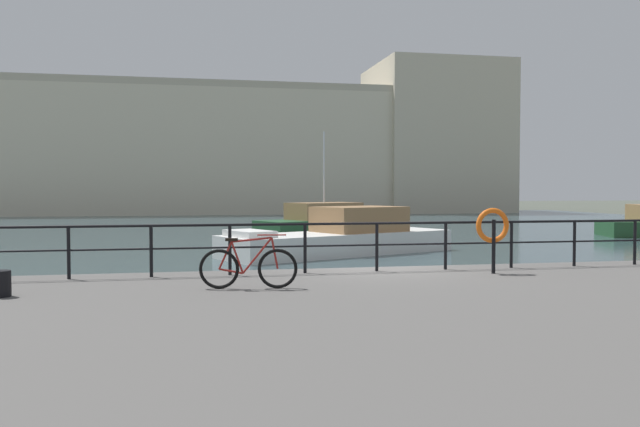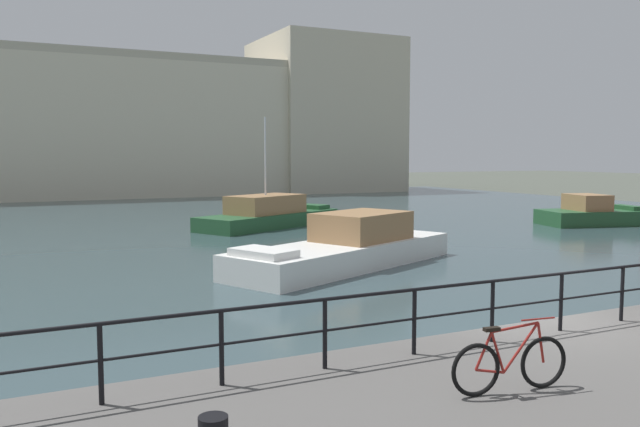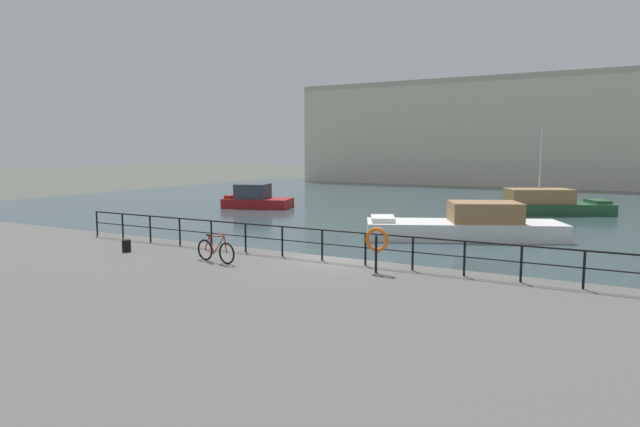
% 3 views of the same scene
% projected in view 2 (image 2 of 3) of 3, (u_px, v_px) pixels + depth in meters
% --- Properties ---
extents(ground_plane, '(240.00, 240.00, 0.00)m').
position_uv_depth(ground_plane, '(538.00, 362.00, 12.60)').
color(ground_plane, '#4C5147').
extents(water_basin, '(80.00, 60.00, 0.01)m').
position_uv_depth(water_basin, '(174.00, 221.00, 39.62)').
color(water_basin, '#33474C').
rests_on(water_basin, ground_plane).
extents(harbor_building, '(62.22, 13.69, 16.93)m').
position_uv_depth(harbor_building, '(167.00, 127.00, 66.26)').
color(harbor_building, beige).
rests_on(harbor_building, ground_plane).
extents(moored_white_yacht, '(6.16, 4.25, 1.78)m').
position_uv_depth(moored_white_yacht, '(590.00, 214.00, 37.33)').
color(moored_white_yacht, '#23512D').
rests_on(moored_white_yacht, water_basin).
extents(moored_small_launch, '(9.49, 6.75, 6.12)m').
position_uv_depth(moored_small_launch, '(269.00, 214.00, 36.30)').
color(moored_small_launch, '#23512D').
rests_on(moored_small_launch, water_basin).
extents(moored_green_narrowboat, '(10.22, 6.72, 1.91)m').
position_uv_depth(moored_green_narrowboat, '(348.00, 247.00, 23.39)').
color(moored_green_narrowboat, white).
rests_on(moored_green_narrowboat, water_basin).
extents(quay_railing, '(20.80, 0.07, 1.08)m').
position_uv_depth(quay_railing, '(528.00, 295.00, 11.33)').
color(quay_railing, black).
rests_on(quay_railing, quay_promenade).
extents(parked_bicycle, '(1.76, 0.32, 0.98)m').
position_uv_depth(parked_bicycle, '(510.00, 364.00, 8.65)').
color(parked_bicycle, black).
rests_on(parked_bicycle, quay_promenade).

